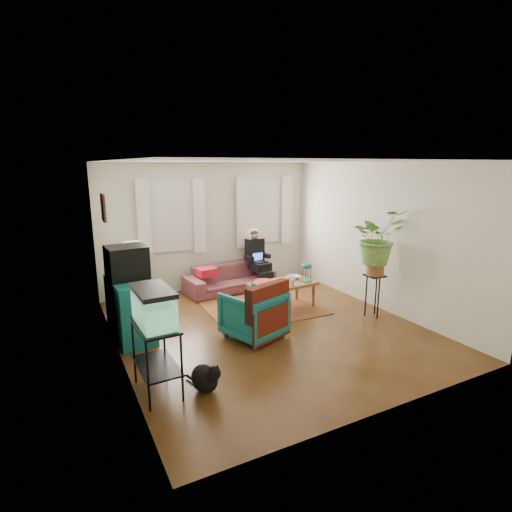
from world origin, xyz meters
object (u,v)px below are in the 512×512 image
sofa (230,274)px  side_table (135,288)px  coffee_table (283,295)px  dresser (130,309)px  armchair (253,312)px  aquarium_stand (157,359)px  plant_stand (373,296)px

sofa → side_table: size_ratio=2.97×
coffee_table → dresser: bearing=175.3°
sofa → armchair: (-0.59, -2.23, 0.04)m
aquarium_stand → coffee_table: 3.17m
sofa → plant_stand: (1.61, -2.43, 0.00)m
side_table → coffee_table: 2.75m
side_table → coffee_table: size_ratio=0.53×
armchair → coffee_table: (1.03, 0.84, -0.16)m
aquarium_stand → coffee_table: (2.68, 1.69, -0.17)m
sofa → side_table: sofa is taller
dresser → armchair: dresser is taller
armchair → coffee_table: bearing=-159.7°
coffee_table → armchair: bearing=-146.1°
sofa → dresser: bearing=-153.6°
dresser → plant_stand: bearing=-19.1°
aquarium_stand → plant_stand: 3.91m
coffee_table → plant_stand: 1.57m
sofa → plant_stand: size_ratio=2.53×
aquarium_stand → armchair: 1.86m
side_table → armchair: size_ratio=0.78×
coffee_table → plant_stand: bearing=-47.0°
plant_stand → dresser: bearing=165.4°
aquarium_stand → armchair: aquarium_stand is taller
aquarium_stand → plant_stand: aquarium_stand is taller
dresser → armchair: (1.65, -0.81, -0.06)m
side_table → dresser: bearing=-102.8°
armchair → aquarium_stand: bearing=7.9°
sofa → aquarium_stand: aquarium_stand is taller
plant_stand → side_table: bearing=144.6°
armchair → coffee_table: 1.34m
sofa → aquarium_stand: bearing=-132.3°
dresser → plant_stand: dresser is taller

